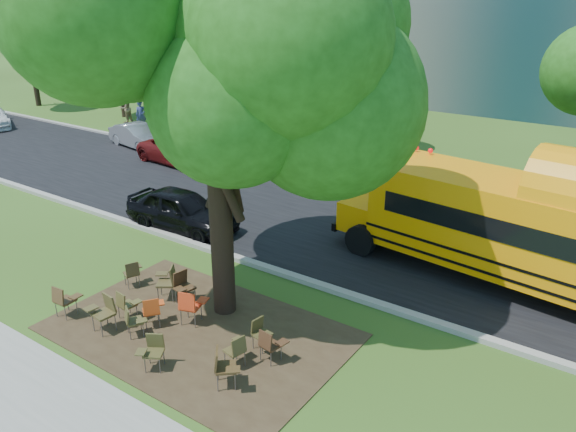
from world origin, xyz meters
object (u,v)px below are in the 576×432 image
Objects in this scene: chair_11 at (190,304)px; chair_12 at (260,331)px; main_tree at (214,68)px; pedestrian_a at (141,115)px; chair_5 at (153,348)px; chair_4 at (133,319)px; chair_8 at (132,271)px; black_car at (182,210)px; chair_10 at (183,285)px; bg_car_red at (180,151)px; chair_9 at (168,279)px; bg_car_silver at (137,136)px; pedestrian_b at (125,108)px; school_bus at (567,241)px; chair_6 at (237,348)px; chair_13 at (270,343)px; chair_2 at (152,309)px; chair_1 at (126,303)px; chair_7 at (223,365)px; chair_0 at (64,299)px; chair_3 at (104,309)px.

chair_12 is at bearing -13.70° from chair_11.
main_tree is 5.92× the size of pedestrian_a.
chair_4 is at bearing -53.95° from chair_5.
black_car is (-1.80, 3.73, 0.21)m from chair_8.
chair_10 is 0.20× the size of bg_car_red.
chair_12 is at bearing 90.55° from chair_10.
bg_car_silver reaches higher than chair_9.
pedestrian_a reaches higher than chair_4.
pedestrian_b is (-19.23, 14.28, 0.29)m from chair_11.
pedestrian_b is (-17.89, 13.72, 0.27)m from chair_9.
school_bus reaches higher than chair_6.
chair_8 is 0.96× the size of chair_13.
chair_9 is (-1.87, 2.26, 0.09)m from chair_5.
black_car is at bearing 74.04° from chair_2.
chair_12 is at bearing 21.71° from chair_1.
chair_2 is 1.63m from chair_5.
chair_2 is 2.21m from chair_8.
chair_6 is at bearing 156.47° from chair_7.
school_bus reaches higher than black_car.
black_car is at bearing 118.11° from chair_11.
chair_0 is 0.92× the size of chair_9.
black_car is (-1.63, 5.75, 0.15)m from chair_0.
chair_4 is 0.21× the size of bg_car_silver.
chair_4 is at bearing 13.56° from chair_10.
chair_5 is 23.36m from pedestrian_a.
pedestrian_a is (-15.75, 13.07, 0.22)m from chair_9.
pedestrian_b is at bearing 170.13° from school_bus.
black_car reaches higher than chair_5.
chair_13 is (2.47, -0.12, -0.07)m from chair_11.
chair_1 is at bearing 138.03° from chair_2.
chair_0 is 0.94× the size of chair_11.
school_bus is 11.60m from chair_3.
chair_13 is (5.27, 1.43, -0.04)m from chair_0.
chair_11 is 0.21× the size of bg_car_red.
chair_10 reaches higher than chair_4.
chair_11 is 1.15× the size of chair_13.
chair_1 is 0.59m from chair_3.
pedestrian_a is at bearing 50.37° from black_car.
chair_3 is 1.16× the size of chair_5.
chair_10 reaches higher than chair_2.
chair_10 is at bearing -101.35° from chair_3.
main_tree reaches higher than chair_11.
chair_1 is 0.81m from chair_4.
bg_car_red reaches higher than chair_8.
chair_8 is 21.60m from pedestrian_b.
main_tree is at bearing -114.97° from bg_car_silver.
pedestrian_b reaches higher than black_car.
chair_9 is (-1.57, -0.41, -5.45)m from main_tree.
pedestrian_b reaches higher than chair_0.
school_bus is 11.18m from chair_1.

